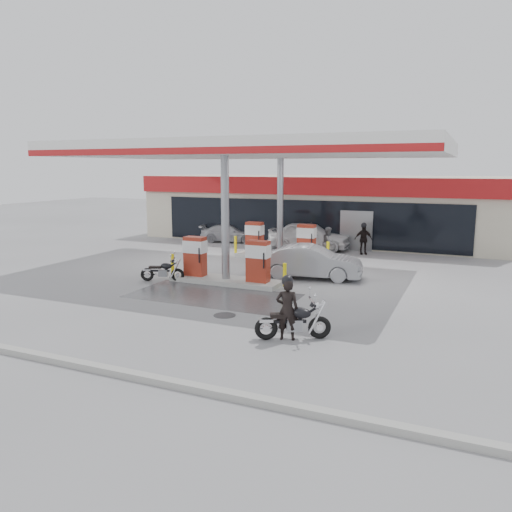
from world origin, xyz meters
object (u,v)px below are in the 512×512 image
(main_motorcycle, at_px, (294,322))
(parked_car_left, at_px, (230,233))
(biker_walking, at_px, (363,239))
(biker_main, at_px, (287,309))
(sedan_white, at_px, (309,236))
(pump_island_far, at_px, (280,244))
(attendant, at_px, (328,243))
(hatchback_silver, at_px, (311,262))
(parked_motorcycle, at_px, (163,271))
(pump_island_near, at_px, (226,265))

(main_motorcycle, distance_m, parked_car_left, 17.94)
(parked_car_left, distance_m, biker_walking, 8.55)
(biker_main, relative_size, sedan_white, 0.36)
(pump_island_far, relative_size, biker_walking, 3.22)
(biker_main, bearing_deg, attendant, -94.26)
(main_motorcycle, distance_m, hatchback_silver, 7.62)
(sedan_white, relative_size, parked_car_left, 1.25)
(parked_car_left, xyz_separation_m, biker_walking, (8.47, -1.15, 0.27))
(parked_motorcycle, bearing_deg, sedan_white, 52.69)
(attendant, bearing_deg, hatchback_silver, -173.38)
(pump_island_far, relative_size, attendant, 3.24)
(biker_main, height_order, parked_car_left, biker_main)
(attendant, xyz_separation_m, biker_walking, (1.38, 1.85, 0.00))
(parked_motorcycle, relative_size, biker_walking, 1.08)
(pump_island_near, height_order, biker_walking, pump_island_near)
(pump_island_near, height_order, parked_car_left, pump_island_near)
(biker_main, bearing_deg, pump_island_far, -82.92)
(biker_main, relative_size, biker_walking, 1.04)
(pump_island_far, bearing_deg, hatchback_silver, -53.14)
(pump_island_far, height_order, hatchback_silver, pump_island_far)
(main_motorcycle, height_order, hatchback_silver, hatchback_silver)
(sedan_white, relative_size, biker_walking, 2.86)
(biker_walking, bearing_deg, pump_island_near, -138.01)
(pump_island_far, distance_m, biker_main, 12.16)
(sedan_white, relative_size, attendant, 2.87)
(parked_car_left, bearing_deg, attendant, -125.95)
(attendant, relative_size, hatchback_silver, 0.38)
(main_motorcycle, xyz_separation_m, biker_walking, (-1.08, 14.04, 0.33))
(attendant, distance_m, biker_walking, 2.31)
(parked_car_left, bearing_deg, pump_island_near, -167.16)
(sedan_white, height_order, hatchback_silver, sedan_white)
(pump_island_far, bearing_deg, pump_island_near, -90.00)
(biker_main, xyz_separation_m, parked_car_left, (-9.38, 15.28, -0.30))
(sedan_white, xyz_separation_m, hatchback_silver, (2.33, -7.00, -0.09))
(pump_island_far, xyz_separation_m, sedan_white, (0.52, 3.20, 0.07))
(parked_motorcycle, relative_size, hatchback_silver, 0.41)
(main_motorcycle, bearing_deg, hatchback_silver, 76.76)
(pump_island_far, xyz_separation_m, parked_motorcycle, (-2.45, -6.78, -0.30))
(pump_island_near, bearing_deg, parked_motorcycle, -162.26)
(pump_island_far, relative_size, biker_main, 3.09)
(biker_main, bearing_deg, biker_walking, -101.15)
(pump_island_far, height_order, biker_walking, pump_island_far)
(parked_motorcycle, distance_m, attendant, 9.10)
(pump_island_near, distance_m, parked_car_left, 11.11)
(main_motorcycle, xyz_separation_m, attendant, (-2.46, 12.19, 0.32))
(biker_main, distance_m, parked_motorcycle, 8.32)
(pump_island_near, distance_m, hatchback_silver, 3.60)
(sedan_white, height_order, parked_car_left, sedan_white)
(pump_island_far, xyz_separation_m, biker_walking, (3.63, 2.85, 0.09))
(biker_walking, bearing_deg, biker_main, -112.04)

